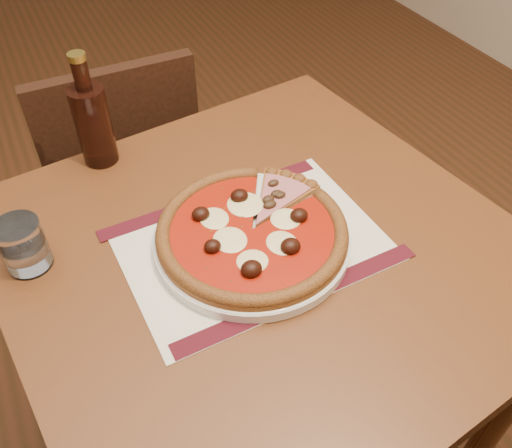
{
  "coord_description": "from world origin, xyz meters",
  "views": [
    {
      "loc": [
        0.16,
        -1.51,
        1.39
      ],
      "look_at": [
        0.44,
        -0.95,
        0.78
      ],
      "focal_mm": 38.0,
      "sensor_mm": 36.0,
      "label": 1
    }
  ],
  "objects_px": {
    "table": "(261,284)",
    "chair_far": "(123,171)",
    "water_glass": "(23,245)",
    "bottle": "(93,122)",
    "pizza": "(252,231)",
    "plate": "(252,239)"
  },
  "relations": [
    {
      "from": "chair_far",
      "to": "bottle",
      "type": "relative_size",
      "value": 3.71
    },
    {
      "from": "table",
      "to": "water_glass",
      "type": "distance_m",
      "value": 0.39
    },
    {
      "from": "table",
      "to": "plate",
      "type": "xyz_separation_m",
      "value": [
        -0.01,
        0.01,
        0.11
      ]
    },
    {
      "from": "table",
      "to": "pizza",
      "type": "relative_size",
      "value": 2.9
    },
    {
      "from": "table",
      "to": "water_glass",
      "type": "height_order",
      "value": "water_glass"
    },
    {
      "from": "table",
      "to": "chair_far",
      "type": "relative_size",
      "value": 1.1
    },
    {
      "from": "chair_far",
      "to": "water_glass",
      "type": "xyz_separation_m",
      "value": [
        -0.25,
        -0.53,
        0.33
      ]
    },
    {
      "from": "pizza",
      "to": "table",
      "type": "bearing_deg",
      "value": -30.75
    },
    {
      "from": "plate",
      "to": "pizza",
      "type": "distance_m",
      "value": 0.02
    },
    {
      "from": "water_glass",
      "to": "pizza",
      "type": "bearing_deg",
      "value": -19.5
    },
    {
      "from": "table",
      "to": "pizza",
      "type": "distance_m",
      "value": 0.13
    },
    {
      "from": "chair_far",
      "to": "plate",
      "type": "height_order",
      "value": "chair_far"
    },
    {
      "from": "table",
      "to": "water_glass",
      "type": "relative_size",
      "value": 10.51
    },
    {
      "from": "water_glass",
      "to": "bottle",
      "type": "distance_m",
      "value": 0.28
    },
    {
      "from": "plate",
      "to": "pizza",
      "type": "relative_size",
      "value": 1.03
    },
    {
      "from": "pizza",
      "to": "water_glass",
      "type": "distance_m",
      "value": 0.35
    },
    {
      "from": "table",
      "to": "plate",
      "type": "distance_m",
      "value": 0.11
    },
    {
      "from": "water_glass",
      "to": "bottle",
      "type": "bearing_deg",
      "value": 51.52
    },
    {
      "from": "table",
      "to": "plate",
      "type": "height_order",
      "value": "plate"
    },
    {
      "from": "chair_far",
      "to": "water_glass",
      "type": "distance_m",
      "value": 0.67
    },
    {
      "from": "table",
      "to": "chair_far",
      "type": "xyz_separation_m",
      "value": [
        -0.09,
        0.65,
        -0.18
      ]
    },
    {
      "from": "plate",
      "to": "water_glass",
      "type": "xyz_separation_m",
      "value": [
        -0.33,
        0.12,
        0.03
      ]
    }
  ]
}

